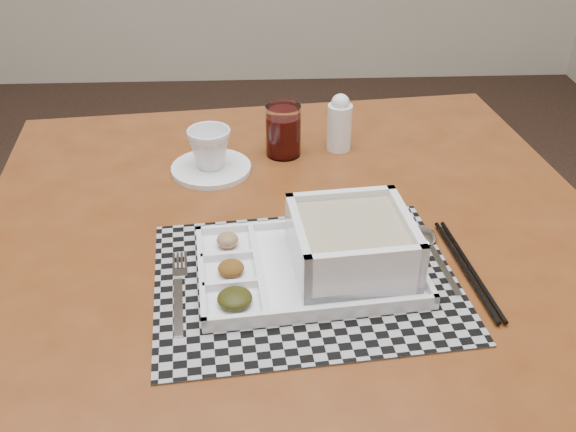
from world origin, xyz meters
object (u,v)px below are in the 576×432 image
object	(u,v)px
serving_tray	(336,252)
juice_glass	(283,132)
dining_table	(297,271)
cup	(210,148)
creamer_bottle	(340,123)

from	to	relation	value
serving_tray	juice_glass	size ratio (longest dim) A/B	3.36
dining_table	juice_glass	size ratio (longest dim) A/B	11.16
serving_tray	cup	distance (m)	0.37
cup	creamer_bottle	distance (m)	0.26
cup	juice_glass	distance (m)	0.15
dining_table	creamer_bottle	world-z (taller)	creamer_bottle
creamer_bottle	dining_table	bearing A→B (deg)	-108.87
cup	creamer_bottle	size ratio (longest dim) A/B	0.70
serving_tray	cup	world-z (taller)	serving_tray
serving_tray	cup	xyz separation A→B (m)	(-0.20, 0.32, 0.01)
juice_glass	creamer_bottle	size ratio (longest dim) A/B	0.88
serving_tray	cup	size ratio (longest dim) A/B	4.22
serving_tray	juice_glass	xyz separation A→B (m)	(-0.06, 0.38, 0.01)
juice_glass	cup	bearing A→B (deg)	-155.71
serving_tray	creamer_bottle	size ratio (longest dim) A/B	2.95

